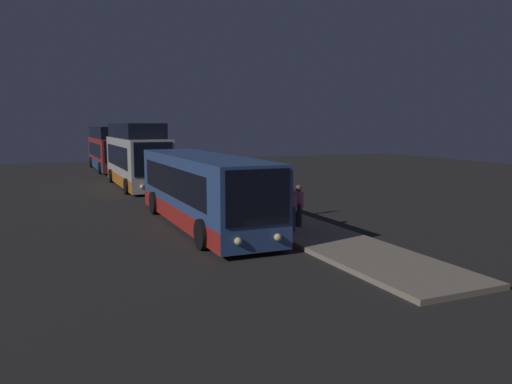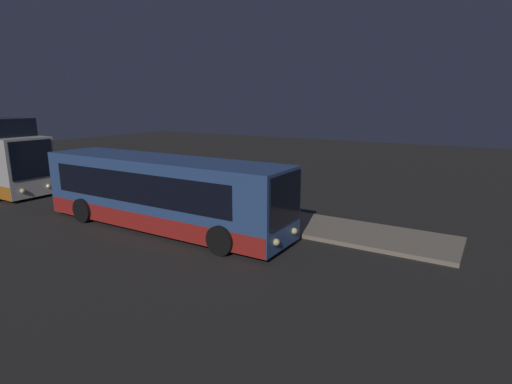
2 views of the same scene
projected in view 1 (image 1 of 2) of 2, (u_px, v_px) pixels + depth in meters
The scene contains 9 objects.
ground at pixel (213, 229), 19.84m from camera, with size 80.00×80.00×0.00m, color #2B2826.
platform at pixel (281, 221), 21.05m from camera, with size 20.00×2.89×0.16m.
bus_lead at pixel (202, 191), 20.45m from camera, with size 11.43×2.73×2.90m.
bus_second at pixel (137, 158), 33.39m from camera, with size 10.50×2.83×4.22m.
bus_third at pixel (109, 151), 45.83m from camera, with size 11.43×2.84×3.95m.
passenger_boarding at pixel (292, 207), 18.79m from camera, with size 0.63×0.56×1.64m.
passenger_waiting at pixel (298, 204), 19.54m from camera, with size 0.64×0.61×1.65m.
suitcase at pixel (280, 224), 18.58m from camera, with size 0.46×0.23×0.84m.
sign_post at pixel (270, 182), 21.31m from camera, with size 0.10×0.80×2.38m.
Camera 1 is at (18.51, -6.26, 4.14)m, focal length 35.00 mm.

